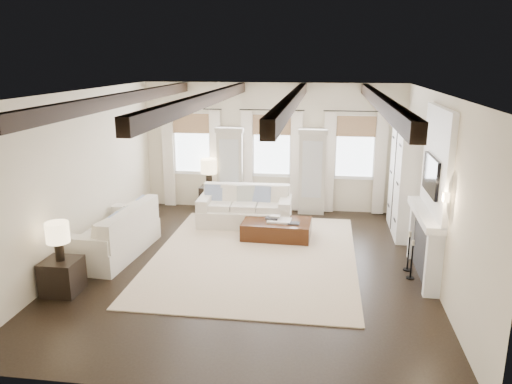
# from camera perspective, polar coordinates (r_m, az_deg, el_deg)

# --- Properties ---
(ground) EXTENTS (7.50, 7.50, 0.00)m
(ground) POSITION_cam_1_polar(r_m,az_deg,el_deg) (9.47, -0.72, -8.43)
(ground) COLOR black
(ground) RESTS_ON ground
(room_shell) EXTENTS (6.54, 7.54, 3.22)m
(room_shell) POSITION_cam_1_polar(r_m,az_deg,el_deg) (9.68, 4.44, 3.79)
(room_shell) COLOR beige
(room_shell) RESTS_ON ground
(area_rug) EXTENTS (3.92, 5.03, 0.02)m
(area_rug) POSITION_cam_1_polar(r_m,az_deg,el_deg) (9.92, -0.13, -7.24)
(area_rug) COLOR beige
(area_rug) RESTS_ON ground
(sofa_back) EXTENTS (2.15, 1.02, 0.91)m
(sofa_back) POSITION_cam_1_polar(r_m,az_deg,el_deg) (11.61, -1.24, -2.00)
(sofa_back) COLOR silver
(sofa_back) RESTS_ON ground
(sofa_left) EXTENTS (1.18, 2.32, 0.97)m
(sofa_left) POSITION_cam_1_polar(r_m,az_deg,el_deg) (10.23, -15.60, -4.84)
(sofa_left) COLOR silver
(sofa_left) RESTS_ON ground
(ottoman) EXTENTS (1.48, 0.96, 0.38)m
(ottoman) POSITION_cam_1_polar(r_m,az_deg,el_deg) (10.83, 2.38, -4.28)
(ottoman) COLOR black
(ottoman) RESTS_ON ground
(tray) EXTENTS (0.51, 0.40, 0.04)m
(tray) POSITION_cam_1_polar(r_m,az_deg,el_deg) (10.74, 2.68, -3.26)
(tray) COLOR white
(tray) RESTS_ON ottoman
(book_lower) EXTENTS (0.27, 0.21, 0.04)m
(book_lower) POSITION_cam_1_polar(r_m,az_deg,el_deg) (10.76, 1.83, -2.99)
(book_lower) COLOR #262628
(book_lower) RESTS_ON tray
(book_upper) EXTENTS (0.23, 0.18, 0.03)m
(book_upper) POSITION_cam_1_polar(r_m,az_deg,el_deg) (10.78, 2.19, -2.76)
(book_upper) COLOR beige
(book_upper) RESTS_ON book_lower
(book_loose) EXTENTS (0.25, 0.19, 0.03)m
(book_loose) POSITION_cam_1_polar(r_m,az_deg,el_deg) (10.58, 4.31, -3.60)
(book_loose) COLOR #262628
(book_loose) RESTS_ON ottoman
(side_table_front) EXTENTS (0.58, 0.58, 0.58)m
(side_table_front) POSITION_cam_1_polar(r_m,az_deg,el_deg) (8.95, -21.27, -8.96)
(side_table_front) COLOR black
(side_table_front) RESTS_ON ground
(lamp_front) EXTENTS (0.38, 0.38, 0.65)m
(lamp_front) POSITION_cam_1_polar(r_m,az_deg,el_deg) (8.69, -21.73, -4.56)
(lamp_front) COLOR black
(lamp_front) RESTS_ON side_table_front
(side_table_back) EXTENTS (0.45, 0.45, 0.67)m
(side_table_back) POSITION_cam_1_polar(r_m,az_deg,el_deg) (12.61, -5.33, -0.83)
(side_table_back) COLOR black
(side_table_back) RESTS_ON ground
(lamp_back) EXTENTS (0.40, 0.40, 0.69)m
(lamp_back) POSITION_cam_1_polar(r_m,az_deg,el_deg) (12.42, -5.42, 2.75)
(lamp_back) COLOR black
(lamp_back) RESTS_ON side_table_back
(candlestick_near) EXTENTS (0.14, 0.14, 0.72)m
(candlestick_near) POSITION_cam_1_polar(r_m,az_deg,el_deg) (9.26, 17.34, -7.72)
(candlestick_near) COLOR black
(candlestick_near) RESTS_ON ground
(candlestick_far) EXTENTS (0.15, 0.15, 0.75)m
(candlestick_far) POSITION_cam_1_polar(r_m,az_deg,el_deg) (9.58, 17.02, -6.81)
(candlestick_far) COLOR black
(candlestick_far) RESTS_ON ground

